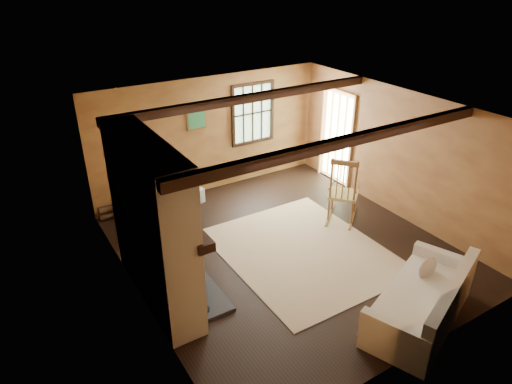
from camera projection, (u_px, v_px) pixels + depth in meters
ground at (286, 249)px, 7.77m from camera, size 5.50×5.50×0.00m
room_envelope at (291, 152)px, 7.32m from camera, size 5.02×5.52×2.44m
fireplace at (155, 230)px, 6.23m from camera, size 1.02×2.30×2.40m
rug at (302, 251)px, 7.71m from camera, size 2.50×3.00×0.01m
rocking_chair at (343, 193)px, 8.44m from camera, size 1.01×0.96×1.27m
sofa at (424, 304)px, 6.10m from camera, size 2.15×1.53×0.80m
firewood_pile at (119, 210)px, 8.71m from camera, size 0.75×0.14×0.27m
laundry_basket at (190, 197)px, 9.15m from camera, size 0.59×0.52×0.30m
basket_pillow at (189, 186)px, 9.04m from camera, size 0.38×0.30×0.19m
armchair at (153, 209)px, 8.32m from camera, size 0.97×0.98×0.66m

